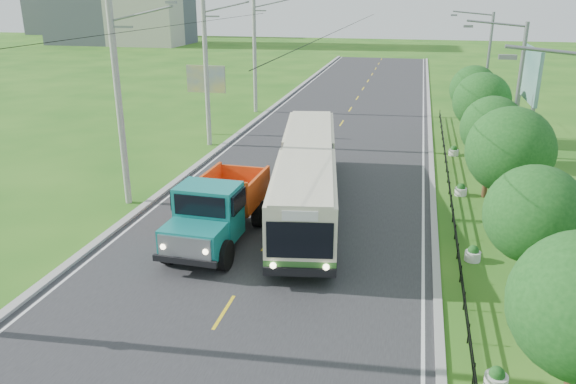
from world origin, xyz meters
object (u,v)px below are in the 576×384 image
(streetlight_far, at_px, (485,71))
(billboard_right, at_px, (528,81))
(tree_back, at_px, (474,91))
(tree_fifth, at_px, (482,104))
(pole_near, at_px, (120,105))
(dump_truck, at_px, (218,206))
(planter_mid, at_px, (461,190))
(pole_mid, at_px, (207,73))
(bus, at_px, (307,172))
(tree_fourth, at_px, (493,131))
(tree_third, at_px, (510,154))
(tree_second, at_px, (535,218))
(billboard_left, at_px, (206,84))
(planter_near, at_px, (473,254))
(planter_far, at_px, (454,151))
(planter_front, at_px, (496,379))
(pole_far, at_px, (255,55))
(streetlight_mid, at_px, (513,107))

(streetlight_far, height_order, billboard_right, streetlight_far)
(tree_back, bearing_deg, billboard_right, -68.30)
(tree_fifth, bearing_deg, pole_near, -148.41)
(dump_truck, bearing_deg, billboard_right, 47.15)
(planter_mid, bearing_deg, pole_mid, 157.46)
(bus, bearing_deg, tree_fourth, 14.20)
(streetlight_far, bearing_deg, tree_third, -92.27)
(pole_near, distance_m, tree_fourth, 18.89)
(tree_second, bearing_deg, planter_mid, 96.05)
(pole_near, xyz_separation_m, tree_third, (18.12, -0.86, -1.11))
(streetlight_far, xyz_separation_m, billboard_right, (1.66, -8.00, 0.44))
(tree_second, xyz_separation_m, bus, (-8.97, 8.12, -1.59))
(billboard_left, bearing_deg, pole_mid, -67.58)
(tree_second, height_order, planter_near, tree_second)
(tree_fourth, bearing_deg, planter_near, -98.77)
(pole_near, xyz_separation_m, planter_far, (16.86, 13.00, -4.81))
(pole_mid, bearing_deg, planter_mid, -22.54)
(planter_front, xyz_separation_m, billboard_left, (-18.10, 26.00, 3.58))
(tree_second, relative_size, tree_fourth, 0.98)
(planter_far, bearing_deg, planter_near, -90.00)
(billboard_left, bearing_deg, tree_back, 6.31)
(planter_mid, distance_m, billboard_right, 8.68)
(tree_third, bearing_deg, tree_fourth, 90.00)
(streetlight_far, height_order, dump_truck, streetlight_far)
(planter_near, distance_m, billboard_right, 15.34)
(pole_far, bearing_deg, pole_near, -90.00)
(tree_second, height_order, planter_mid, tree_second)
(bus, bearing_deg, streetlight_mid, 11.78)
(tree_third, bearing_deg, planter_near, -120.41)
(billboard_right, xyz_separation_m, bus, (-11.42, -9.74, -3.42))
(tree_third, distance_m, tree_back, 18.00)
(planter_front, height_order, planter_mid, same)
(bus, bearing_deg, pole_mid, 121.23)
(tree_third, bearing_deg, tree_back, 90.00)
(streetlight_far, relative_size, planter_far, 13.54)
(streetlight_mid, distance_m, planter_front, 16.78)
(billboard_left, bearing_deg, pole_near, -85.28)
(pole_mid, relative_size, planter_mid, 14.93)
(tree_fourth, bearing_deg, pole_far, 133.85)
(tree_back, xyz_separation_m, billboard_right, (2.44, -6.14, 1.69))
(pole_far, xyz_separation_m, billboard_left, (-1.24, -9.00, -1.23))
(tree_third, relative_size, streetlight_far, 0.66)
(tree_fifth, relative_size, billboard_right, 0.79)
(pole_mid, bearing_deg, streetlight_mid, -20.32)
(pole_near, height_order, streetlight_far, pole_near)
(pole_near, bearing_deg, planter_near, -10.09)
(billboard_right, height_order, bus, billboard_right)
(tree_second, xyz_separation_m, planter_near, (-1.26, 3.86, -3.23))
(pole_far, xyz_separation_m, billboard_right, (20.56, -13.00, 0.25))
(tree_second, bearing_deg, dump_truck, 164.51)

